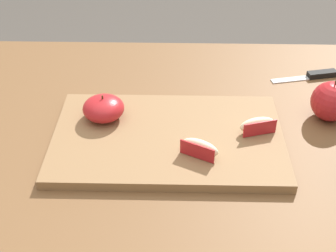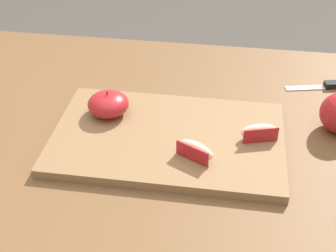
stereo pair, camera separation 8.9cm
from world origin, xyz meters
name	(u,v)px [view 1 (the left image)]	position (x,y,z in m)	size (l,w,h in m)	color
dining_table	(150,177)	(0.00, 0.00, 0.67)	(1.47, 0.84, 0.78)	brown
cutting_board	(168,138)	(0.04, -0.01, 0.78)	(0.44, 0.28, 0.02)	olive
apple_half_skin_up	(104,108)	(-0.09, 0.04, 0.82)	(0.08, 0.08, 0.05)	#B21E23
apple_wedge_near_knife	(257,125)	(0.21, 0.00, 0.81)	(0.07, 0.04, 0.03)	beige
apple_wedge_right	(200,148)	(0.10, -0.07, 0.81)	(0.07, 0.05, 0.03)	beige
paring_knife	(317,75)	(0.38, 0.25, 0.78)	(0.16, 0.05, 0.01)	silver
whole_apple_crimson	(331,101)	(0.37, 0.08, 0.82)	(0.08, 0.08, 0.09)	#B21E23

